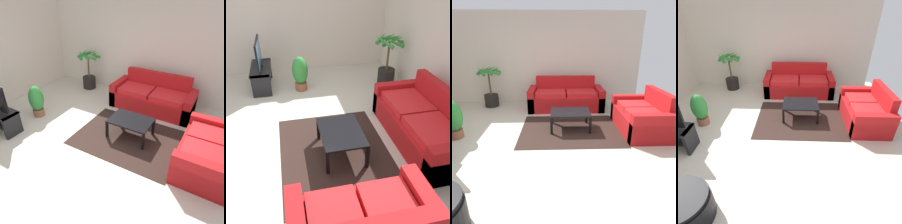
# 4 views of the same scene
# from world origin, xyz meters

# --- Properties ---
(ground_plane) EXTENTS (6.60, 6.60, 0.00)m
(ground_plane) POSITION_xyz_m (0.00, 0.00, 0.00)
(ground_plane) COLOR beige
(wall_back) EXTENTS (6.00, 0.06, 2.70)m
(wall_back) POSITION_xyz_m (0.00, 3.00, 1.35)
(wall_back) COLOR beige
(wall_back) RESTS_ON ground
(couch_main) EXTENTS (2.10, 0.90, 0.90)m
(couch_main) POSITION_xyz_m (0.67, 2.28, 0.30)
(couch_main) COLOR red
(couch_main) RESTS_ON ground
(couch_loveseat) EXTENTS (0.90, 1.51, 0.90)m
(couch_loveseat) POSITION_xyz_m (2.28, 0.76, 0.30)
(couch_loveseat) COLOR red
(couch_loveseat) RESTS_ON ground
(coffee_table) EXTENTS (0.88, 0.64, 0.41)m
(coffee_table) POSITION_xyz_m (0.71, 0.89, 0.36)
(coffee_table) COLOR black
(coffee_table) RESTS_ON ground
(area_rug) EXTENTS (2.20, 1.70, 0.01)m
(area_rug) POSITION_xyz_m (0.71, 0.79, 0.00)
(area_rug) COLOR black
(area_rug) RESTS_ON ground
(potted_palm) EXTENTS (0.72, 0.74, 1.22)m
(potted_palm) POSITION_xyz_m (-1.56, 2.55, 0.52)
(potted_palm) COLOR black
(potted_palm) RESTS_ON ground
(potted_plant_small) EXTENTS (0.36, 0.36, 0.79)m
(potted_plant_small) POSITION_xyz_m (-1.67, 0.49, 0.42)
(potted_plant_small) COLOR brown
(potted_plant_small) RESTS_ON ground
(ottoman) EXTENTS (0.74, 0.74, 0.44)m
(ottoman) POSITION_xyz_m (-0.89, -1.74, 0.22)
(ottoman) COLOR black
(ottoman) RESTS_ON ground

